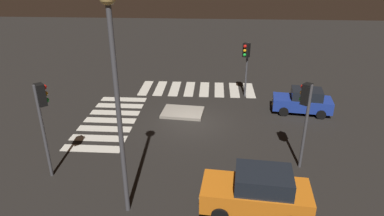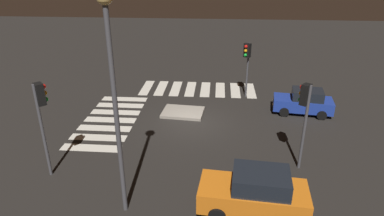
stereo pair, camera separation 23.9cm
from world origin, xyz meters
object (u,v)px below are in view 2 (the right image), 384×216
(traffic_light_north, at_px, (41,107))
(traffic_island, at_px, (183,112))
(street_lamp, at_px, (112,74))
(traffic_light_west, at_px, (305,106))
(car_orange, at_px, (255,192))
(car_blue, at_px, (304,102))
(traffic_light_south, at_px, (247,57))

(traffic_light_north, bearing_deg, traffic_island, 9.27)
(traffic_island, height_order, traffic_light_north, traffic_light_north)
(traffic_island, height_order, street_lamp, street_lamp)
(traffic_light_west, relative_size, street_lamp, 0.50)
(traffic_island, relative_size, car_orange, 0.64)
(car_blue, height_order, traffic_light_south, traffic_light_south)
(car_blue, distance_m, traffic_light_north, 15.52)
(traffic_light_south, bearing_deg, car_orange, 35.24)
(car_blue, xyz_separation_m, traffic_light_north, (13.14, 7.84, 2.59))
(car_blue, distance_m, traffic_light_west, 7.02)
(traffic_light_north, height_order, traffic_light_west, traffic_light_north)
(traffic_light_west, bearing_deg, car_blue, -65.96)
(traffic_island, height_order, car_orange, car_orange)
(traffic_island, height_order, car_blue, car_blue)
(car_blue, distance_m, traffic_light_south, 4.94)
(car_orange, distance_m, traffic_light_south, 12.50)
(car_blue, height_order, traffic_light_north, traffic_light_north)
(car_orange, bearing_deg, street_lamp, 8.26)
(traffic_light_south, distance_m, traffic_light_west, 9.15)
(traffic_light_west, bearing_deg, street_lamp, 64.93)
(traffic_light_west, distance_m, street_lamp, 8.67)
(traffic_light_north, bearing_deg, street_lamp, -72.56)
(traffic_light_north, bearing_deg, car_blue, -13.06)
(car_blue, bearing_deg, street_lamp, 55.47)
(car_blue, xyz_separation_m, traffic_light_south, (3.60, -2.57, 2.20))
(traffic_light_north, relative_size, street_lamp, 0.53)
(car_blue, relative_size, car_orange, 0.88)
(car_orange, bearing_deg, traffic_island, -62.33)
(traffic_light_north, bearing_deg, car_orange, -55.71)
(traffic_island, height_order, traffic_light_south, traffic_light_south)
(traffic_island, xyz_separation_m, street_lamp, (1.36, 9.33, 5.60))
(traffic_light_north, distance_m, traffic_light_west, 11.55)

